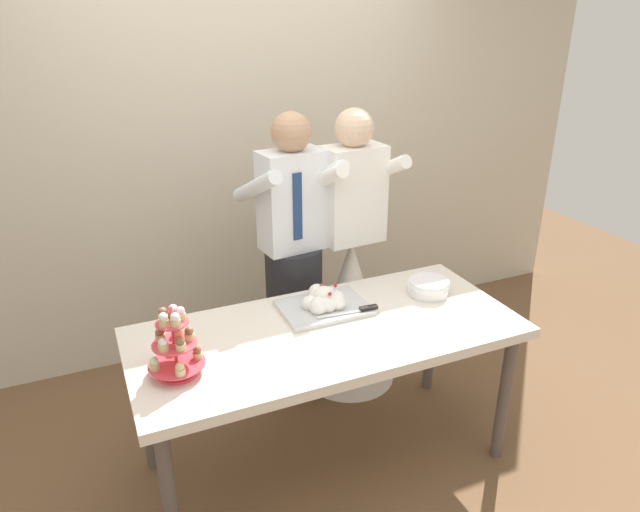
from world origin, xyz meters
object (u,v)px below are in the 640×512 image
object	(u,v)px
dessert_table	(327,342)
person_groom	(294,276)
person_bride	(350,293)
cupcake_stand	(175,345)
main_cake_tray	(324,302)
plate_stack	(428,287)

from	to	relation	value
dessert_table	person_groom	xyz separation A→B (m)	(0.08, 0.64, 0.05)
person_groom	person_bride	bearing A→B (deg)	-4.43
cupcake_stand	main_cake_tray	world-z (taller)	cupcake_stand
main_cake_tray	person_bride	bearing A→B (deg)	50.11
main_cake_tray	person_groom	world-z (taller)	person_groom
dessert_table	plate_stack	size ratio (longest dim) A/B	8.45
main_cake_tray	cupcake_stand	bearing A→B (deg)	-161.88
cupcake_stand	person_groom	size ratio (longest dim) A/B	0.18
dessert_table	cupcake_stand	world-z (taller)	cupcake_stand
main_cake_tray	person_bride	xyz separation A→B (m)	(0.37, 0.45, -0.23)
cupcake_stand	plate_stack	distance (m)	1.34
main_cake_tray	plate_stack	xyz separation A→B (m)	(0.56, -0.06, -0.00)
plate_stack	person_bride	size ratio (longest dim) A/B	0.13
main_cake_tray	person_groom	bearing A→B (deg)	86.82
cupcake_stand	person_bride	bearing A→B (deg)	31.52
dessert_table	cupcake_stand	distance (m)	0.73
cupcake_stand	person_groom	xyz separation A→B (m)	(0.78, 0.72, -0.16)
dessert_table	cupcake_stand	bearing A→B (deg)	-173.65
main_cake_tray	person_bride	distance (m)	0.63
dessert_table	person_groom	size ratio (longest dim) A/B	1.08
person_groom	plate_stack	bearing A→B (deg)	-44.86
dessert_table	person_bride	xyz separation A→B (m)	(0.43, 0.62, -0.12)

